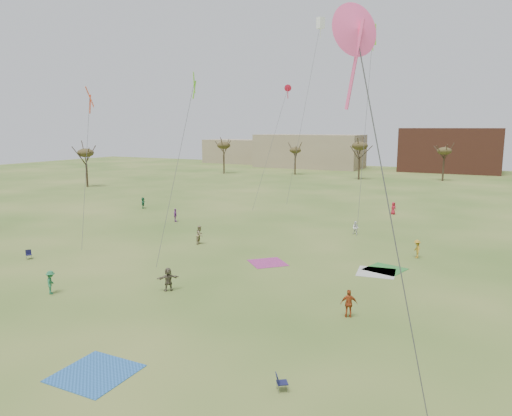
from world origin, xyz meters
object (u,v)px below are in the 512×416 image
at_px(spectator_fore_a, 349,304).
at_px(camp_chair_left, 29,256).
at_px(flyer_near_center, 51,282).
at_px(camp_chair_center, 282,386).

xyz_separation_m(spectator_fore_a, camp_chair_left, (-30.62, -0.27, -0.67)).
height_order(spectator_fore_a, camp_chair_left, spectator_fore_a).
height_order(flyer_near_center, spectator_fore_a, spectator_fore_a).
relative_size(spectator_fore_a, camp_chair_center, 2.13).
distance_m(spectator_fore_a, camp_chair_left, 30.63).
bearing_deg(spectator_fore_a, flyer_near_center, -8.62).
height_order(flyer_near_center, camp_chair_left, flyer_near_center).
relative_size(flyer_near_center, camp_chair_center, 2.02).
bearing_deg(camp_chair_left, camp_chair_center, -75.40).
bearing_deg(flyer_near_center, camp_chair_left, 19.70).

